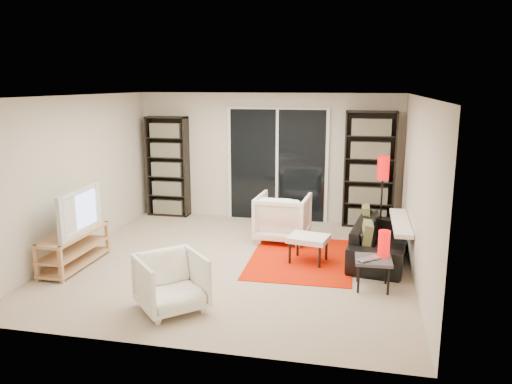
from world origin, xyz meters
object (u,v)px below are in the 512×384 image
bookshelf_left (168,167)px  armchair_front (171,283)px  bookshelf_right (369,170)px  sofa (381,240)px  side_table (373,262)px  armchair_back (283,217)px  floor_lamp (383,176)px  tv_stand (74,248)px  ottoman (309,239)px

bookshelf_left → armchair_front: 4.38m
bookshelf_right → armchair_front: size_ratio=2.89×
sofa → side_table: bearing=-178.5°
armchair_back → bookshelf_left: bearing=-21.6°
bookshelf_right → armchair_front: bearing=-118.9°
sofa → floor_lamp: floor_lamp is taller
armchair_front → floor_lamp: bearing=9.6°
sofa → bookshelf_right: bearing=14.3°
bookshelf_right → armchair_back: (-1.38, -1.14, -0.66)m
armchair_front → bookshelf_left: bearing=68.9°
armchair_front → floor_lamp: floor_lamp is taller
bookshelf_left → sofa: 4.43m
bookshelf_left → side_table: (3.91, -2.90, -0.62)m
tv_stand → ottoman: tv_stand is taller
tv_stand → side_table: size_ratio=2.80×
armchair_front → side_table: (2.28, 1.12, 0.02)m
sofa → ottoman: (-1.04, -0.43, 0.07)m
sofa → side_table: sofa is taller
floor_lamp → tv_stand: bearing=-153.6°
sofa → floor_lamp: bearing=6.8°
ottoman → floor_lamp: size_ratio=0.45×
sofa → armchair_back: size_ratio=2.22×
armchair_front → side_table: bearing=-17.1°
bookshelf_left → sofa: (4.04, -1.68, -0.70)m
floor_lamp → armchair_front: bearing=-127.3°
ottoman → side_table: same height
side_table → floor_lamp: size_ratio=0.33×
sofa → armchair_front: size_ratio=2.63×
bookshelf_right → tv_stand: bookshelf_right is taller
bookshelf_right → armchair_front: (-2.22, -4.02, -0.72)m
bookshelf_left → bookshelf_right: bearing=-0.0°
bookshelf_left → sofa: size_ratio=1.02×
tv_stand → ottoman: 3.37m
bookshelf_right → armchair_front: 4.65m
bookshelf_right → floor_lamp: 0.86m
bookshelf_left → bookshelf_right: 3.85m
sofa → floor_lamp: 1.18m
bookshelf_left → bookshelf_right: bookshelf_right is taller
sofa → ottoman: bearing=120.3°
armchair_back → floor_lamp: 1.76m
armchair_back → sofa: bearing=164.4°
ottoman → side_table: (0.91, -0.79, 0.01)m
ottoman → side_table: 1.20m
sofa → bookshelf_left: bearing=75.2°
ottoman → side_table: bearing=-40.9°
armchair_front → tv_stand: bearing=107.8°
tv_stand → sofa: size_ratio=0.69×
bookshelf_right → sofa: bookshelf_right is taller
bookshelf_right → tv_stand: 5.13m
bookshelf_right → side_table: (0.06, -2.90, -0.70)m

